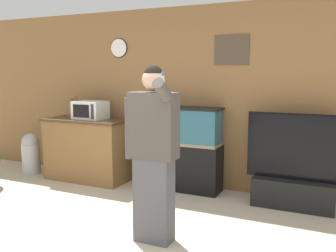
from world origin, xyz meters
TOP-DOWN VIEW (x-y plane):
  - wall_back_paneled at (-0.00, 2.67)m, footprint 10.00×0.08m
  - counter_island at (-1.69, 2.25)m, footprint 1.33×0.63m
  - microwave at (-1.64, 2.27)m, footprint 0.46×0.37m
  - knife_block at (-1.99, 2.30)m, footprint 0.11×0.10m
  - aquarium_on_stand at (-0.17, 2.40)m, footprint 1.12×0.37m
  - tv_on_stand at (1.37, 2.33)m, footprint 1.18×0.40m
  - person_standing at (0.22, 0.74)m, footprint 0.55×0.41m
  - trash_bin at (-2.77, 2.13)m, footprint 0.29×0.29m

SIDE VIEW (x-z plane):
  - tv_on_stand at x=1.37m, z-range -0.25..0.93m
  - trash_bin at x=-2.77m, z-range 0.01..0.68m
  - counter_island at x=-1.69m, z-range 0.00..0.96m
  - aquarium_on_stand at x=-0.17m, z-range 0.00..1.19m
  - person_standing at x=0.22m, z-range 0.04..1.78m
  - knife_block at x=-1.99m, z-range 0.91..1.25m
  - microwave at x=-1.64m, z-range 0.96..1.23m
  - wall_back_paneled at x=0.00m, z-range 0.00..2.60m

